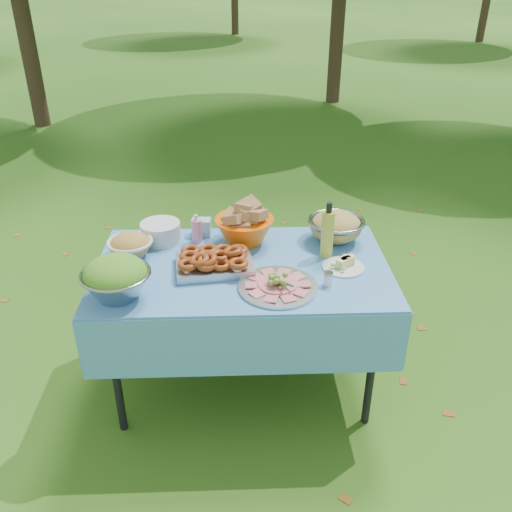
{
  "coord_description": "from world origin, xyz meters",
  "views": [
    {
      "loc": [
        -0.02,
        -2.34,
        2.11
      ],
      "look_at": [
        0.07,
        0.0,
        0.81
      ],
      "focal_mm": 38.0,
      "sensor_mm": 36.0,
      "label": 1
    }
  ],
  "objects_px": {
    "bread_bowl": "(244,224)",
    "oil_bottle": "(328,230)",
    "salad_bowl": "(116,278)",
    "plate_stack": "(161,232)",
    "picnic_table": "(243,327)",
    "charcuterie_platter": "(278,280)",
    "pasta_bowl_steel": "(336,226)"
  },
  "relations": [
    {
      "from": "picnic_table",
      "to": "bread_bowl",
      "type": "distance_m",
      "value": 0.55
    },
    {
      "from": "plate_stack",
      "to": "bread_bowl",
      "type": "relative_size",
      "value": 0.68
    },
    {
      "from": "salad_bowl",
      "to": "oil_bottle",
      "type": "xyz_separation_m",
      "value": [
        1.0,
        0.36,
        0.05
      ]
    },
    {
      "from": "bread_bowl",
      "to": "oil_bottle",
      "type": "xyz_separation_m",
      "value": [
        0.42,
        -0.17,
        0.04
      ]
    },
    {
      "from": "salad_bowl",
      "to": "plate_stack",
      "type": "distance_m",
      "value": 0.57
    },
    {
      "from": "charcuterie_platter",
      "to": "salad_bowl",
      "type": "bearing_deg",
      "value": -175.95
    },
    {
      "from": "picnic_table",
      "to": "pasta_bowl_steel",
      "type": "bearing_deg",
      "value": 27.87
    },
    {
      "from": "picnic_table",
      "to": "oil_bottle",
      "type": "distance_m",
      "value": 0.69
    },
    {
      "from": "pasta_bowl_steel",
      "to": "picnic_table",
      "type": "bearing_deg",
      "value": -152.13
    },
    {
      "from": "plate_stack",
      "to": "bread_bowl",
      "type": "bearing_deg",
      "value": -3.62
    },
    {
      "from": "salad_bowl",
      "to": "bread_bowl",
      "type": "height_order",
      "value": "bread_bowl"
    },
    {
      "from": "plate_stack",
      "to": "bread_bowl",
      "type": "xyz_separation_m",
      "value": [
        0.45,
        -0.03,
        0.05
      ]
    },
    {
      "from": "oil_bottle",
      "to": "charcuterie_platter",
      "type": "bearing_deg",
      "value": -131.62
    },
    {
      "from": "pasta_bowl_steel",
      "to": "charcuterie_platter",
      "type": "height_order",
      "value": "pasta_bowl_steel"
    },
    {
      "from": "plate_stack",
      "to": "pasta_bowl_steel",
      "type": "xyz_separation_m",
      "value": [
        0.95,
        -0.02,
        0.03
      ]
    },
    {
      "from": "salad_bowl",
      "to": "plate_stack",
      "type": "bearing_deg",
      "value": 76.95
    },
    {
      "from": "charcuterie_platter",
      "to": "oil_bottle",
      "type": "distance_m",
      "value": 0.42
    },
    {
      "from": "salad_bowl",
      "to": "pasta_bowl_steel",
      "type": "xyz_separation_m",
      "value": [
        1.07,
        0.53,
        -0.02
      ]
    },
    {
      "from": "bread_bowl",
      "to": "oil_bottle",
      "type": "height_order",
      "value": "oil_bottle"
    },
    {
      "from": "oil_bottle",
      "to": "bread_bowl",
      "type": "bearing_deg",
      "value": 157.61
    },
    {
      "from": "charcuterie_platter",
      "to": "picnic_table",
      "type": "bearing_deg",
      "value": 126.94
    },
    {
      "from": "plate_stack",
      "to": "picnic_table",
      "type": "bearing_deg",
      "value": -33.71
    },
    {
      "from": "picnic_table",
      "to": "plate_stack",
      "type": "bearing_deg",
      "value": 146.29
    },
    {
      "from": "oil_bottle",
      "to": "picnic_table",
      "type": "bearing_deg",
      "value": -168.12
    },
    {
      "from": "picnic_table",
      "to": "oil_bottle",
      "type": "height_order",
      "value": "oil_bottle"
    },
    {
      "from": "picnic_table",
      "to": "oil_bottle",
      "type": "xyz_separation_m",
      "value": [
        0.43,
        0.09,
        0.53
      ]
    },
    {
      "from": "bread_bowl",
      "to": "plate_stack",
      "type": "bearing_deg",
      "value": 176.38
    },
    {
      "from": "salad_bowl",
      "to": "charcuterie_platter",
      "type": "bearing_deg",
      "value": 4.05
    },
    {
      "from": "picnic_table",
      "to": "salad_bowl",
      "type": "relative_size",
      "value": 4.73
    },
    {
      "from": "salad_bowl",
      "to": "plate_stack",
      "type": "relative_size",
      "value": 1.44
    },
    {
      "from": "salad_bowl",
      "to": "bread_bowl",
      "type": "distance_m",
      "value": 0.79
    },
    {
      "from": "picnic_table",
      "to": "charcuterie_platter",
      "type": "xyz_separation_m",
      "value": [
        0.16,
        -0.21,
        0.42
      ]
    }
  ]
}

